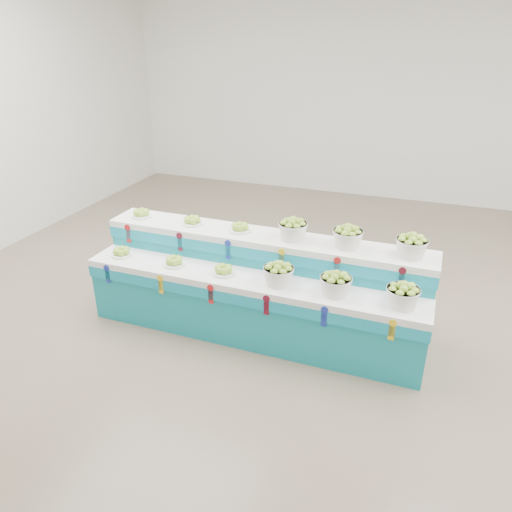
# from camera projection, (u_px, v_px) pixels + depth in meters

# --- Properties ---
(ground) EXTENTS (10.00, 10.00, 0.00)m
(ground) POSITION_uv_depth(u_px,v_px,m) (322.00, 333.00, 5.27)
(ground) COLOR #6D5B4B
(ground) RESTS_ON ground
(back_wall) EXTENTS (10.00, 0.00, 10.00)m
(back_wall) POSITION_uv_depth(u_px,v_px,m) (392.00, 89.00, 8.67)
(back_wall) COLOR silver
(back_wall) RESTS_ON ground
(display_stand) EXTENTS (3.60, 0.99, 1.02)m
(display_stand) POSITION_uv_depth(u_px,v_px,m) (256.00, 287.00, 5.15)
(display_stand) COLOR teal
(display_stand) RESTS_ON ground
(plate_lower_left) EXTENTS (0.24, 0.24, 0.10)m
(plate_lower_left) POSITION_uv_depth(u_px,v_px,m) (121.00, 251.00, 5.34)
(plate_lower_left) COLOR white
(plate_lower_left) RESTS_ON display_stand
(plate_lower_mid) EXTENTS (0.24, 0.24, 0.10)m
(plate_lower_mid) POSITION_uv_depth(u_px,v_px,m) (174.00, 261.00, 5.13)
(plate_lower_mid) COLOR white
(plate_lower_mid) RESTS_ON display_stand
(plate_lower_right) EXTENTS (0.24, 0.24, 0.10)m
(plate_lower_right) POSITION_uv_depth(u_px,v_px,m) (224.00, 269.00, 4.94)
(plate_lower_right) COLOR white
(plate_lower_right) RESTS_ON display_stand
(basket_lower_left) EXTENTS (0.31, 0.31, 0.22)m
(basket_lower_left) POSITION_uv_depth(u_px,v_px,m) (279.00, 274.00, 4.72)
(basket_lower_left) COLOR silver
(basket_lower_left) RESTS_ON display_stand
(basket_lower_mid) EXTENTS (0.31, 0.31, 0.22)m
(basket_lower_mid) POSITION_uv_depth(u_px,v_px,m) (336.00, 283.00, 4.54)
(basket_lower_mid) COLOR silver
(basket_lower_mid) RESTS_ON display_stand
(basket_lower_right) EXTENTS (0.31, 0.31, 0.22)m
(basket_lower_right) POSITION_uv_depth(u_px,v_px,m) (403.00, 295.00, 4.35)
(basket_lower_right) COLOR silver
(basket_lower_right) RESTS_ON display_stand
(plate_upper_left) EXTENTS (0.24, 0.24, 0.10)m
(plate_upper_left) POSITION_uv_depth(u_px,v_px,m) (141.00, 213.00, 5.58)
(plate_upper_left) COLOR white
(plate_upper_left) RESTS_ON display_stand
(plate_upper_mid) EXTENTS (0.24, 0.24, 0.10)m
(plate_upper_mid) POSITION_uv_depth(u_px,v_px,m) (192.00, 220.00, 5.37)
(plate_upper_mid) COLOR white
(plate_upper_mid) RESTS_ON display_stand
(plate_upper_right) EXTENTS (0.24, 0.24, 0.10)m
(plate_upper_right) POSITION_uv_depth(u_px,v_px,m) (240.00, 227.00, 5.19)
(plate_upper_right) COLOR white
(plate_upper_right) RESTS_ON display_stand
(basket_upper_left) EXTENTS (0.31, 0.31, 0.22)m
(basket_upper_left) POSITION_uv_depth(u_px,v_px,m) (293.00, 229.00, 4.97)
(basket_upper_left) COLOR silver
(basket_upper_left) RESTS_ON display_stand
(basket_upper_mid) EXTENTS (0.31, 0.31, 0.22)m
(basket_upper_mid) POSITION_uv_depth(u_px,v_px,m) (348.00, 237.00, 4.79)
(basket_upper_mid) COLOR silver
(basket_upper_mid) RESTS_ON display_stand
(basket_upper_right) EXTENTS (0.31, 0.31, 0.22)m
(basket_upper_right) POSITION_uv_depth(u_px,v_px,m) (412.00, 246.00, 4.59)
(basket_upper_right) COLOR silver
(basket_upper_right) RESTS_ON display_stand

